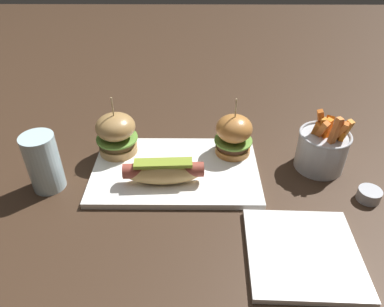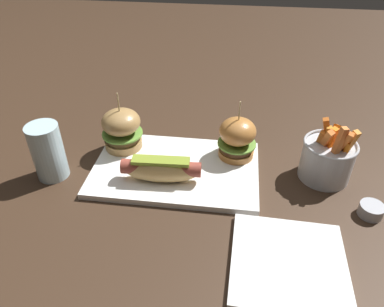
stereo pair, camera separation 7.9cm
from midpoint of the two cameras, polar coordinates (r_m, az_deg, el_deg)
name	(u,v)px [view 2 (the right image)]	position (r m, az deg, el deg)	size (l,w,h in m)	color
ground_plane	(176,171)	(0.83, 0.19, -2.92)	(3.00, 3.00, 0.00)	#382619
platter_main	(176,169)	(0.82, 0.19, -2.54)	(0.37, 0.24, 0.01)	white
hot_dog	(161,169)	(0.77, -1.93, -2.61)	(0.17, 0.06, 0.06)	#DDB269
slider_left	(122,129)	(0.87, -8.44, 3.79)	(0.10, 0.10, 0.14)	#A37C48
slider_right	(237,138)	(0.84, 9.83, 2.39)	(0.09, 0.09, 0.14)	#B47337
fries_bucket	(327,158)	(0.85, 23.07, -0.81)	(0.11, 0.11, 0.15)	#B7BABF
sauce_ramekin	(371,210)	(0.82, 28.95, -7.89)	(0.05, 0.05, 0.03)	#A8AAB2
side_plate	(288,263)	(0.68, 18.37, -16.27)	(0.19, 0.19, 0.01)	white
water_glass	(48,152)	(0.83, -19.26, 0.18)	(0.07, 0.07, 0.13)	silver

